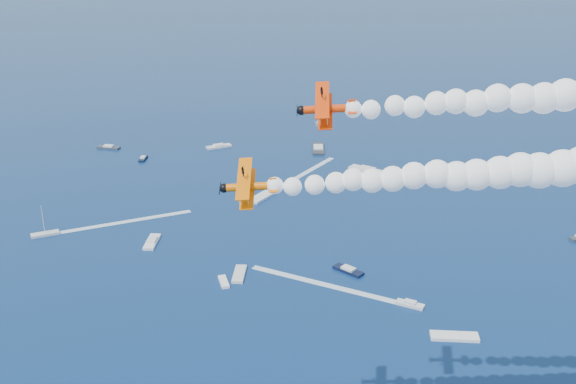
{
  "coord_description": "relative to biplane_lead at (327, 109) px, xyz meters",
  "views": [
    {
      "loc": [
        8.28,
        -66.44,
        84.81
      ],
      "look_at": [
        0.05,
        17.41,
        50.36
      ],
      "focal_mm": 43.58,
      "sensor_mm": 36.0,
      "label": 1
    }
  ],
  "objects": [
    {
      "name": "smoke_trail_trail",
      "position": [
        17.96,
        -0.79,
        -7.76
      ],
      "size": [
        55.43,
        12.69,
        9.84
      ],
      "primitive_type": null,
      "rotation": [
        0.0,
        0.0,
        3.21
      ],
      "color": "white"
    },
    {
      "name": "biplane_lead",
      "position": [
        0.0,
        0.0,
        0.0
      ],
      "size": [
        8.24,
        9.85,
        7.94
      ],
      "primitive_type": null,
      "rotation": [
        -0.31,
        0.07,
        3.18
      ],
      "color": "#F73705"
    },
    {
      "name": "spectator_boats",
      "position": [
        -13.16,
        86.34,
        -60.94
      ],
      "size": [
        210.83,
        163.69,
        0.7
      ],
      "color": "silver",
      "rests_on": "ground"
    },
    {
      "name": "boat_wakes",
      "position": [
        -25.72,
        98.63,
        -61.26
      ],
      "size": [
        93.5,
        100.36,
        0.04
      ],
      "color": "white",
      "rests_on": "ground"
    },
    {
      "name": "biplane_trail",
      "position": [
        -9.68,
        -2.66,
        -9.85
      ],
      "size": [
        8.5,
        10.17,
        8.02
      ],
      "primitive_type": null,
      "rotation": [
        -0.32,
        0.07,
        3.21
      ],
      "color": "#FE6E05"
    },
    {
      "name": "smoke_trail_lead",
      "position": [
        27.68,
        0.97,
        2.09
      ],
      "size": [
        55.26,
        9.31,
        9.84
      ],
      "primitive_type": null,
      "rotation": [
        0.0,
        0.0,
        3.18
      ],
      "color": "white"
    }
  ]
}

